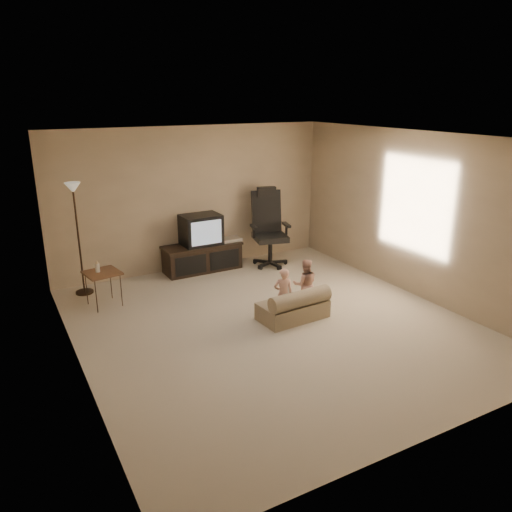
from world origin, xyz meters
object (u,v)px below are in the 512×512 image
Objects in this scene: office_chair at (269,238)px; floor_lamp at (76,214)px; tv_stand at (202,248)px; side_table at (102,273)px; toddler_right at (305,284)px; child_sofa at (295,307)px; toddler_left at (283,294)px.

floor_lamp is (-3.27, 0.17, 0.77)m from office_chair.
tv_stand is at bearing -179.00° from office_chair.
floor_lamp is at bearing 105.12° from side_table.
toddler_right is (2.55, -1.53, -0.13)m from side_table.
toddler_right is at bearing -91.61° from office_chair.
office_chair reaches higher than child_sofa.
toddler_right is at bearing -30.95° from side_table.
side_table is 0.40× the size of floor_lamp.
child_sofa is at bearing 165.51° from toddler_left.
toddler_left reaches higher than child_sofa.
office_chair is at bearing -13.56° from tv_stand.
tv_stand is 0.81× the size of floor_lamp.
child_sofa is at bearing 60.52° from toddler_right.
tv_stand is at bearing -49.90° from toddler_right.
child_sofa is 1.30× the size of toddler_left.
toddler_left is at bearing -101.52° from office_chair.
side_table is 0.73× the size of child_sofa.
side_table is at bearing -74.88° from floor_lamp.
side_table is 2.85m from child_sofa.
toddler_left is (2.08, -1.68, -0.13)m from side_table.
office_chair reaches higher than toddler_right.
floor_lamp is at bearing -178.06° from tv_stand.
office_chair is 1.88× the size of toddler_left.
tv_stand is at bearing 93.61° from child_sofa.
toddler_right is at bearing 32.80° from child_sofa.
office_chair is 2.42m from child_sofa.
toddler_left is (2.25, -2.32, -0.91)m from floor_lamp.
floor_lamp is at bearing -14.52° from toddler_right.
child_sofa is at bearing -97.68° from office_chair.
side_table is at bearing -6.92° from toddler_right.
office_chair is 3.36m from floor_lamp.
toddler_left reaches higher than side_table.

